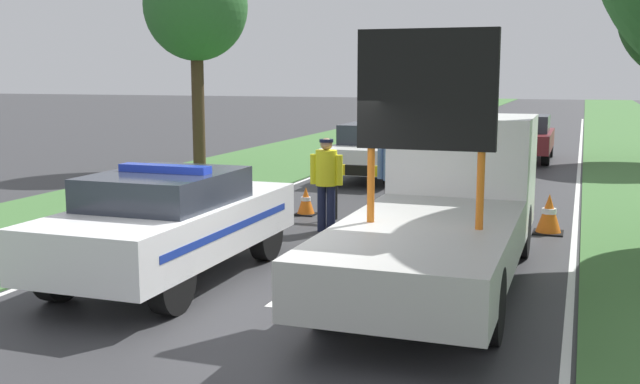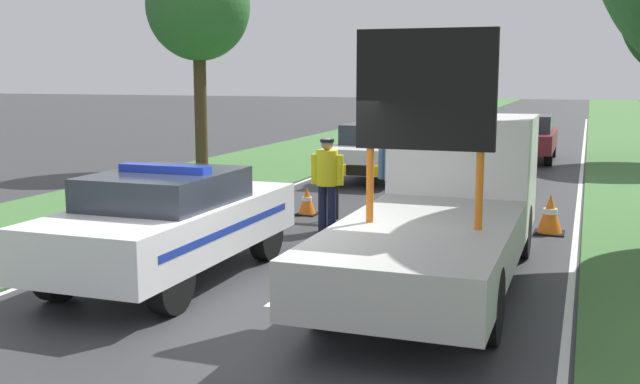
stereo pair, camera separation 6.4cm
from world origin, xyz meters
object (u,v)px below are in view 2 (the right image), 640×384
work_truck (448,202)px  queued_car_van_white (379,150)px  police_officer (327,176)px  pedestrian_civilian (395,172)px  traffic_cone_centre_front (318,274)px  police_car (171,221)px  traffic_cone_near_truck (251,198)px  roadside_tree_mid_right (198,7)px  traffic_cone_near_police (307,201)px  traffic_cone_behind_barrier (550,214)px  queued_car_wagon_maroon (526,137)px  road_barrier (396,176)px

work_truck → queued_car_van_white: bearing=-70.6°
police_officer → pedestrian_civilian: size_ratio=0.96×
police_officer → traffic_cone_centre_front: 4.05m
work_truck → pedestrian_civilian: bearing=-64.8°
police_car → traffic_cone_near_truck: police_car is taller
traffic_cone_near_truck → roadside_tree_mid_right: bearing=125.8°
traffic_cone_near_truck → police_officer: bearing=-26.9°
police_car → police_officer: bearing=80.6°
pedestrian_civilian → traffic_cone_near_police: (-1.97, 0.63, -0.75)m
police_officer → traffic_cone_near_police: 1.82m
roadside_tree_mid_right → traffic_cone_behind_barrier: bearing=-30.7°
queued_car_van_white → queued_car_wagon_maroon: size_ratio=1.16×
traffic_cone_behind_barrier → roadside_tree_mid_right: bearing=149.3°
traffic_cone_near_police → queued_car_wagon_maroon: 11.90m
pedestrian_civilian → queued_car_van_white: size_ratio=0.38×
traffic_cone_centre_front → roadside_tree_mid_right: bearing=124.8°
traffic_cone_near_truck → queued_car_wagon_maroon: size_ratio=0.17×
queued_car_van_white → police_officer: bearing=97.9°
work_truck → police_officer: bearing=-42.5°
traffic_cone_behind_barrier → work_truck: bearing=-110.0°
police_car → police_officer: 3.81m
work_truck → queued_car_wagon_maroon: (-0.12, 15.04, -0.27)m
road_barrier → traffic_cone_near_police: bearing=168.3°
traffic_cone_behind_barrier → police_officer: bearing=-163.1°
traffic_cone_centre_front → roadside_tree_mid_right: 14.18m
queued_car_van_white → queued_car_wagon_maroon: queued_car_van_white is taller
pedestrian_civilian → traffic_cone_near_truck: (-3.02, 0.23, -0.69)m
traffic_cone_centre_front → traffic_cone_near_truck: bearing=123.4°
traffic_cone_near_police → police_officer: bearing=-56.8°
queued_car_wagon_maroon → police_officer: bearing=79.2°
road_barrier → pedestrian_civilian: bearing=-81.9°
traffic_cone_behind_barrier → roadside_tree_mid_right: roadside_tree_mid_right is taller
police_officer → traffic_cone_behind_barrier: bearing=178.0°
queued_car_van_white → roadside_tree_mid_right: size_ratio=0.74×
traffic_cone_near_truck → traffic_cone_behind_barrier: size_ratio=0.96×
traffic_cone_centre_front → queued_car_van_white: size_ratio=0.12×
police_officer → traffic_cone_centre_front: (1.19, -3.80, -0.72)m
work_truck → traffic_cone_centre_front: 2.21m
pedestrian_civilian → queued_car_wagon_maroon: 12.12m
traffic_cone_centre_front → traffic_cone_behind_barrier: (2.60, 4.96, 0.06)m
pedestrian_civilian → traffic_cone_centre_front: pedestrian_civilian is taller
traffic_cone_near_truck → traffic_cone_centre_front: bearing=-56.6°
police_car → queued_car_wagon_maroon: (3.44, 16.48, -0.03)m
traffic_cone_centre_front → queued_car_van_white: queued_car_van_white is taller
pedestrian_civilian → roadside_tree_mid_right: size_ratio=0.28×
queued_car_van_white → roadside_tree_mid_right: roadside_tree_mid_right is taller
work_truck → traffic_cone_behind_barrier: 3.67m
police_car → queued_car_wagon_maroon: police_car is taller
police_officer → pedestrian_civilian: bearing=-162.7°
pedestrian_civilian → traffic_cone_near_police: size_ratio=3.11×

